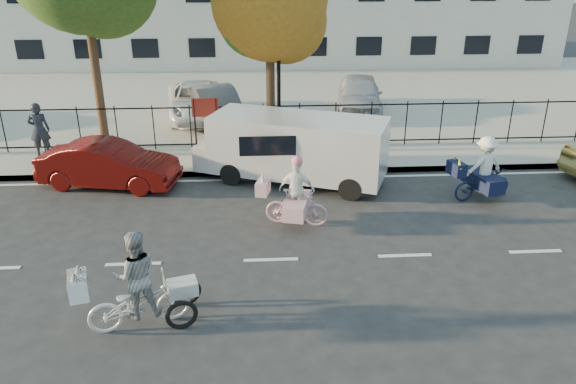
{
  "coord_description": "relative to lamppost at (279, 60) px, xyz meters",
  "views": [
    {
      "loc": [
        -0.28,
        -10.73,
        6.33
      ],
      "look_at": [
        0.45,
        1.2,
        1.1
      ],
      "focal_mm": 35.0,
      "sensor_mm": 36.0,
      "label": 1
    }
  ],
  "objects": [
    {
      "name": "ground",
      "position": [
        -0.5,
        -6.8,
        -3.11
      ],
      "size": [
        120.0,
        120.0,
        0.0
      ],
      "primitive_type": "plane",
      "color": "#333334"
    },
    {
      "name": "lot_car_d",
      "position": [
        3.45,
        4.51,
        -2.23
      ],
      "size": [
        2.36,
        4.53,
        1.47
      ],
      "primitive_type": "imported",
      "rotation": [
        0.0,
        0.0,
        -0.15
      ],
      "color": "#ADAFB5",
      "rests_on": "parking_lot"
    },
    {
      "name": "white_van",
      "position": [
        0.33,
        -2.3,
        -2.04
      ],
      "size": [
        5.9,
        3.53,
        1.93
      ],
      "rotation": [
        0.0,
        0.0,
        -0.37
      ],
      "color": "silver",
      "rests_on": "ground"
    },
    {
      "name": "curb",
      "position": [
        -0.5,
        -1.75,
        -3.04
      ],
      "size": [
        60.0,
        0.1,
        0.15
      ],
      "primitive_type": "cube",
      "color": "#A8A399",
      "rests_on": "ground"
    },
    {
      "name": "lamppost",
      "position": [
        0.0,
        0.0,
        0.0
      ],
      "size": [
        0.36,
        0.36,
        4.33
      ],
      "color": "black",
      "rests_on": "sidewalk"
    },
    {
      "name": "lot_car_b",
      "position": [
        -3.02,
        4.19,
        -2.3
      ],
      "size": [
        2.83,
        5.0,
        1.32
      ],
      "primitive_type": "imported",
      "rotation": [
        0.0,
        0.0,
        0.14
      ],
      "color": "white",
      "rests_on": "parking_lot"
    },
    {
      "name": "red_sedan",
      "position": [
        -4.96,
        -2.3,
        -2.46
      ],
      "size": [
        4.13,
        2.14,
        1.29
      ],
      "primitive_type": "imported",
      "rotation": [
        0.0,
        0.0,
        1.37
      ],
      "color": "#500B09",
      "rests_on": "ground"
    },
    {
      "name": "pedestrian",
      "position": [
        -7.62,
        0.0,
        -2.09
      ],
      "size": [
        0.69,
        0.51,
        1.74
      ],
      "primitive_type": "imported",
      "rotation": [
        0.0,
        0.0,
        3.3
      ],
      "color": "black",
      "rests_on": "sidewalk"
    },
    {
      "name": "sidewalk",
      "position": [
        -0.5,
        -0.7,
        -3.04
      ],
      "size": [
        60.0,
        2.2,
        0.15
      ],
      "primitive_type": "cube",
      "color": "#A8A399",
      "rests_on": "ground"
    },
    {
      "name": "building",
      "position": [
        -0.5,
        18.2,
        -0.11
      ],
      "size": [
        34.0,
        10.0,
        6.0
      ],
      "primitive_type": "cube",
      "color": "silver",
      "rests_on": "ground"
    },
    {
      "name": "parking_lot",
      "position": [
        -0.5,
        8.2,
        -3.04
      ],
      "size": [
        60.0,
        15.6,
        0.15
      ],
      "primitive_type": "cube",
      "color": "#A8A399",
      "rests_on": "ground"
    },
    {
      "name": "bull_bike",
      "position": [
        5.32,
        -3.85,
        -2.4
      ],
      "size": [
        1.96,
        1.38,
        1.77
      ],
      "rotation": [
        0.0,
        0.0,
        1.83
      ],
      "color": "#101837",
      "rests_on": "ground"
    },
    {
      "name": "tree_mid",
      "position": [
        -0.1,
        0.56,
        1.49
      ],
      "size": [
        3.61,
        3.59,
        6.58
      ],
      "color": "#442D1D",
      "rests_on": "ground"
    },
    {
      "name": "unicorn_bike",
      "position": [
        0.17,
        -5.11,
        -2.44
      ],
      "size": [
        1.83,
        1.31,
        1.81
      ],
      "rotation": [
        0.0,
        0.0,
        1.32
      ],
      "color": "#D19FB2",
      "rests_on": "ground"
    },
    {
      "name": "lot_car_c",
      "position": [
        -2.2,
        3.09,
        -2.26
      ],
      "size": [
        2.64,
        4.48,
        1.39
      ],
      "primitive_type": "imported",
      "rotation": [
        0.0,
        0.0,
        0.29
      ],
      "color": "#4E5156",
      "rests_on": "parking_lot"
    },
    {
      "name": "road_markings",
      "position": [
        -0.5,
        -6.8,
        -3.11
      ],
      "size": [
        60.0,
        9.52,
        0.01
      ],
      "primitive_type": null,
      "color": "silver",
      "rests_on": "ground"
    },
    {
      "name": "zebra_trike",
      "position": [
        -2.93,
        -8.98,
        -2.38
      ],
      "size": [
        2.21,
        1.3,
        1.89
      ],
      "rotation": [
        0.0,
        0.0,
        1.85
      ],
      "color": "white",
      "rests_on": "ground"
    },
    {
      "name": "street_sign",
      "position": [
        -2.35,
        0.0,
        -1.7
      ],
      "size": [
        0.85,
        0.06,
        1.8
      ],
      "color": "black",
      "rests_on": "sidewalk"
    },
    {
      "name": "iron_fence",
      "position": [
        -0.5,
        0.4,
        -2.21
      ],
      "size": [
        58.0,
        0.06,
        1.5
      ],
      "primitive_type": null,
      "color": "black",
      "rests_on": "sidewalk"
    }
  ]
}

